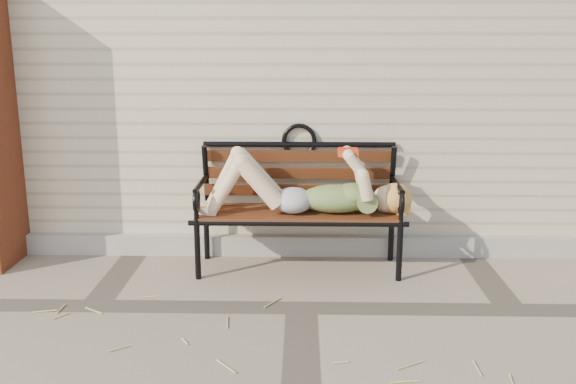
{
  "coord_description": "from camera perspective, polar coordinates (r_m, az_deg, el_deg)",
  "views": [
    {
      "loc": [
        0.0,
        -3.57,
        1.57
      ],
      "look_at": [
        -0.09,
        0.53,
        0.59
      ],
      "focal_mm": 40.0,
      "sensor_mm": 36.0,
      "label": 1
    }
  ],
  "objects": [
    {
      "name": "reading_woman",
      "position": [
        4.33,
        1.11,
        0.32
      ],
      "size": [
        1.44,
        0.33,
        0.45
      ],
      "color": "#0A444B",
      "rests_on": "ground"
    },
    {
      "name": "garden_bench",
      "position": [
        4.46,
        0.96,
        0.26
      ],
      "size": [
        1.52,
        0.61,
        0.99
      ],
      "color": "black",
      "rests_on": "ground"
    },
    {
      "name": "foundation_strip",
      "position": [
        4.78,
        1.26,
        -4.75
      ],
      "size": [
        8.0,
        0.1,
        0.15
      ],
      "primitive_type": "cube",
      "color": "#9F9A90",
      "rests_on": "ground"
    },
    {
      "name": "straw_scatter",
      "position": [
        3.46,
        -7.42,
        -13.54
      ],
      "size": [
        2.67,
        1.78,
        0.01
      ],
      "color": "#C9BC62",
      "rests_on": "ground"
    },
    {
      "name": "house_wall",
      "position": [
        6.57,
        1.36,
        12.86
      ],
      "size": [
        8.0,
        4.0,
        3.0
      ],
      "primitive_type": "cube",
      "color": "beige",
      "rests_on": "ground"
    },
    {
      "name": "ground",
      "position": [
        3.91,
        1.23,
        -10.26
      ],
      "size": [
        80.0,
        80.0,
        0.0
      ],
      "primitive_type": "plane",
      "color": "gray",
      "rests_on": "ground"
    }
  ]
}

